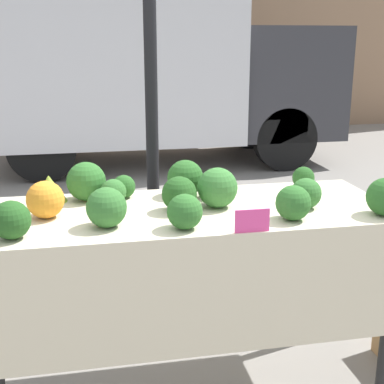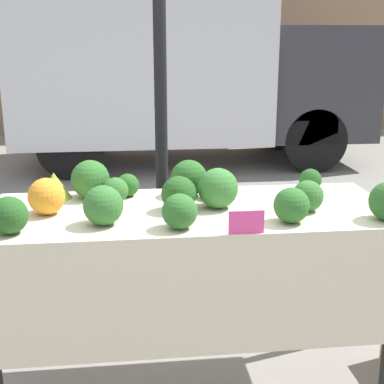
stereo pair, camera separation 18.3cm
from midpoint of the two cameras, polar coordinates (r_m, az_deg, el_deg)
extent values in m
plane|color=gray|center=(2.85, -1.96, -19.69)|extent=(40.00, 40.00, 0.00)
cylinder|color=black|center=(2.97, -6.12, 8.87)|extent=(0.07, 0.07, 2.59)
cube|color=silver|center=(7.31, -9.45, 13.57)|extent=(3.24, 1.90, 2.02)
cube|color=#333338|center=(7.76, 8.38, 11.64)|extent=(1.40, 1.75, 1.45)
cylinder|color=black|center=(7.09, 9.13, 5.62)|extent=(0.82, 0.22, 0.82)
cylinder|color=black|center=(8.52, 5.59, 7.46)|extent=(0.82, 0.22, 0.82)
cylinder|color=black|center=(6.69, -16.49, 4.55)|extent=(0.82, 0.22, 0.82)
cylinder|color=black|center=(8.19, -15.61, 6.61)|extent=(0.82, 0.22, 0.82)
cube|color=beige|center=(2.43, -2.16, -2.17)|extent=(1.83, 0.72, 0.03)
cube|color=beige|center=(2.22, -0.61, -11.55)|extent=(1.83, 0.01, 0.50)
cylinder|color=black|center=(2.90, -20.23, -9.90)|extent=(0.05, 0.05, 0.89)
cylinder|color=black|center=(3.10, 12.93, -7.54)|extent=(0.05, 0.05, 0.89)
sphere|color=orange|center=(2.39, -17.52, -0.82)|extent=(0.16, 0.16, 0.16)
cone|color=#93B238|center=(2.63, -16.93, 0.33)|extent=(0.16, 0.16, 0.13)
sphere|color=#23511E|center=(2.79, 9.97, 1.49)|extent=(0.11, 0.11, 0.11)
sphere|color=#2D6628|center=(2.60, -13.21, 1.09)|extent=(0.19, 0.19, 0.19)
sphere|color=#23511E|center=(2.38, -3.57, -0.24)|extent=(0.16, 0.16, 0.16)
sphere|color=#336B2D|center=(2.51, -10.47, -0.04)|extent=(0.12, 0.12, 0.12)
sphere|color=#2D6628|center=(2.28, 8.51, -1.19)|extent=(0.15, 0.15, 0.15)
sphere|color=#23511E|center=(2.19, -21.03, -2.84)|extent=(0.15, 0.15, 0.15)
sphere|color=#387533|center=(2.43, 0.58, 0.44)|extent=(0.18, 0.18, 0.18)
sphere|color=#336B2D|center=(2.46, 10.00, -0.16)|extent=(0.14, 0.14, 0.14)
sphere|color=#336B2D|center=(2.58, 0.47, 0.64)|extent=(0.12, 0.12, 0.12)
sphere|color=#285B23|center=(2.62, -9.28, 0.56)|extent=(0.11, 0.11, 0.11)
sphere|color=#2D6628|center=(2.16, -3.21, -2.15)|extent=(0.15, 0.15, 0.15)
sphere|color=#336B2D|center=(2.22, -11.46, -1.66)|extent=(0.17, 0.17, 0.17)
sphere|color=#285B23|center=(2.61, -2.73, 1.47)|extent=(0.18, 0.18, 0.18)
cube|color=#EF4793|center=(2.13, 4.00, -3.12)|extent=(0.14, 0.01, 0.10)
camera|label=1|loc=(0.09, -92.18, -0.62)|focal=50.00mm
camera|label=2|loc=(0.09, 87.82, 0.62)|focal=50.00mm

